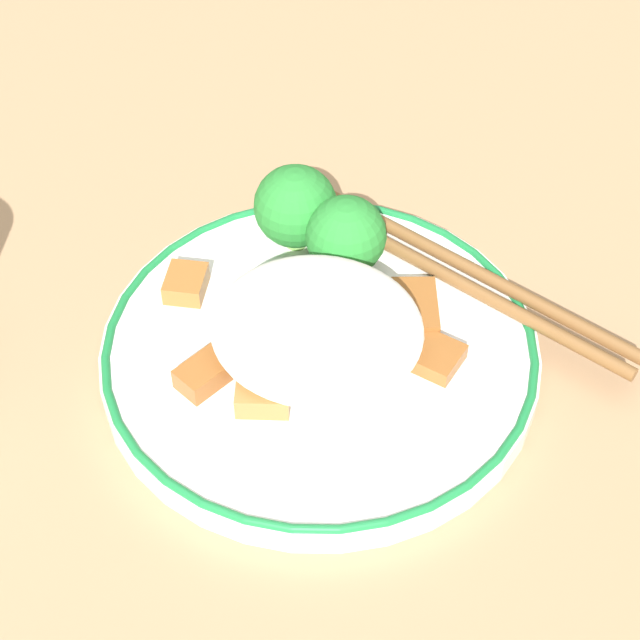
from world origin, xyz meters
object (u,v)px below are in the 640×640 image
object	(u,v)px
plate	(320,352)
chopsticks	(457,271)
broccoli_back_left	(346,236)
broccoli_back_center	(295,207)

from	to	relation	value
plate	chopsticks	xyz separation A→B (m)	(-0.07, -0.06, 0.01)
broccoli_back_left	chopsticks	bearing A→B (deg)	-176.31
chopsticks	broccoli_back_center	bearing A→B (deg)	-9.66
broccoli_back_left	plate	bearing A→B (deg)	82.11
chopsticks	plate	bearing A→B (deg)	40.50
plate	broccoli_back_center	distance (m)	0.09
plate	chopsticks	bearing A→B (deg)	-139.50
broccoli_back_left	chopsticks	world-z (taller)	broccoli_back_left
plate	broccoli_back_center	size ratio (longest dim) A/B	4.44
broccoli_back_center	chopsticks	xyz separation A→B (m)	(-0.09, 0.02, -0.03)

